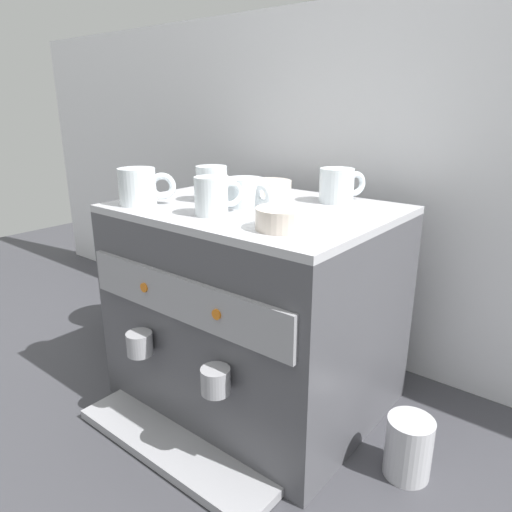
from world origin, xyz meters
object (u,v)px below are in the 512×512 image
object	(u,v)px
ceramic_cup_2	(213,184)
coffee_grinder	(138,275)
ceramic_cup_0	(213,196)
ceramic_cup_4	(245,192)
ceramic_bowl_1	(283,219)
milk_pitcher	(408,447)
espresso_machine	(255,306)
ceramic_cup_1	(338,185)
ceramic_cup_3	(140,187)
ceramic_bowl_0	(269,187)

from	to	relation	value
ceramic_cup_2	coffee_grinder	bearing A→B (deg)	170.57
ceramic_cup_0	ceramic_cup_4	distance (m)	0.11
ceramic_bowl_1	coffee_grinder	distance (m)	0.76
milk_pitcher	espresso_machine	bearing A→B (deg)	176.83
ceramic_bowl_1	coffee_grinder	bearing A→B (deg)	166.06
ceramic_cup_0	ceramic_cup_1	distance (m)	0.30
espresso_machine	ceramic_cup_4	distance (m)	0.28
coffee_grinder	ceramic_cup_3	bearing A→B (deg)	-32.91
ceramic_cup_3	ceramic_bowl_0	size ratio (longest dim) A/B	0.95
ceramic_bowl_1	coffee_grinder	xyz separation A→B (m)	(-0.68, 0.17, -0.32)
ceramic_cup_1	coffee_grinder	size ratio (longest dim) A/B	0.31
espresso_machine	ceramic_bowl_1	size ratio (longest dim) A/B	5.72
ceramic_bowl_0	coffee_grinder	xyz separation A→B (m)	(-0.44, -0.09, -0.31)
ceramic_bowl_0	ceramic_cup_3	bearing A→B (deg)	-115.99
ceramic_cup_1	ceramic_bowl_1	world-z (taller)	ceramic_cup_1
espresso_machine	ceramic_cup_3	xyz separation A→B (m)	(-0.21, -0.15, 0.28)
ceramic_cup_4	ceramic_bowl_1	xyz separation A→B (m)	(0.18, -0.11, -0.01)
espresso_machine	ceramic_cup_2	xyz separation A→B (m)	(-0.11, -0.02, 0.28)
ceramic_cup_1	ceramic_cup_3	xyz separation A→B (m)	(-0.33, -0.30, 0.00)
espresso_machine	ceramic_bowl_1	xyz separation A→B (m)	(0.17, -0.12, 0.26)
ceramic_bowl_0	ceramic_bowl_1	xyz separation A→B (m)	(0.23, -0.26, 0.00)
ceramic_cup_0	ceramic_cup_3	world-z (taller)	ceramic_cup_3
ceramic_bowl_0	coffee_grinder	size ratio (longest dim) A/B	0.30
espresso_machine	milk_pitcher	size ratio (longest dim) A/B	4.72
ceramic_bowl_1	ceramic_cup_1	bearing A→B (deg)	99.24
ceramic_cup_4	coffee_grinder	size ratio (longest dim) A/B	0.32
ceramic_cup_2	ceramic_cup_4	distance (m)	0.09
ceramic_cup_0	ceramic_cup_2	size ratio (longest dim) A/B	0.94
ceramic_cup_2	ceramic_cup_0	bearing A→B (deg)	-45.79
ceramic_cup_1	milk_pitcher	bearing A→B (deg)	-31.86
espresso_machine	ceramic_cup_1	bearing A→B (deg)	51.80
ceramic_cup_4	milk_pitcher	distance (m)	0.62
ceramic_cup_0	milk_pitcher	world-z (taller)	ceramic_cup_0
ceramic_cup_1	coffee_grinder	distance (m)	0.72
espresso_machine	ceramic_cup_1	world-z (taller)	ceramic_cup_1
ceramic_cup_1	coffee_grinder	bearing A→B (deg)	-170.28
ceramic_cup_1	milk_pitcher	world-z (taller)	ceramic_cup_1
ceramic_cup_2	ceramic_cup_4	world-z (taller)	ceramic_cup_2
ceramic_bowl_0	milk_pitcher	bearing A→B (deg)	-19.01
ceramic_cup_4	coffee_grinder	bearing A→B (deg)	173.17
coffee_grinder	milk_pitcher	distance (m)	0.92
ceramic_bowl_0	ceramic_cup_2	bearing A→B (deg)	-103.69
ceramic_cup_0	ceramic_bowl_1	world-z (taller)	ceramic_cup_0
ceramic_cup_2	ceramic_bowl_0	world-z (taller)	ceramic_cup_2
coffee_grinder	ceramic_cup_4	bearing A→B (deg)	-6.83
ceramic_cup_0	milk_pitcher	distance (m)	0.63
ceramic_bowl_1	coffee_grinder	size ratio (longest dim) A/B	0.27
ceramic_bowl_1	milk_pitcher	world-z (taller)	ceramic_bowl_1
ceramic_cup_2	coffee_grinder	world-z (taller)	ceramic_cup_2
ceramic_bowl_0	ceramic_cup_1	bearing A→B (deg)	4.12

